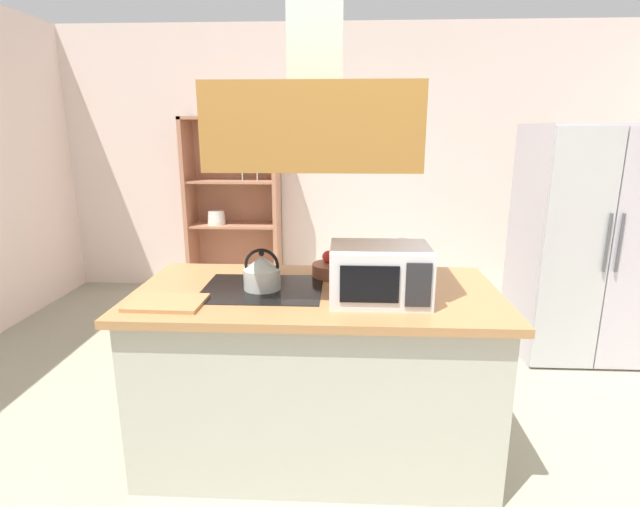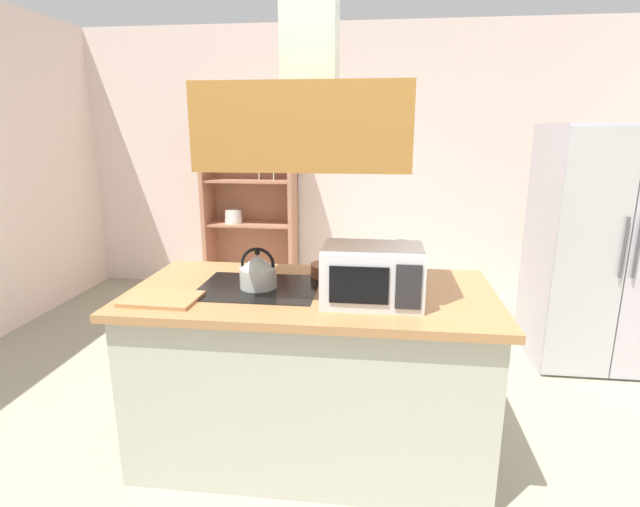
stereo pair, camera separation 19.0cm
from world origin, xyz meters
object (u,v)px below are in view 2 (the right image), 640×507
Objects in this scene: refrigerator at (603,247)px; dish_cabinet at (251,215)px; fruit_bowl at (330,268)px; wine_glass_on_counter at (402,250)px; microwave at (372,274)px; kettle at (258,271)px; cutting_board at (162,299)px.

dish_cabinet is (-2.94, 1.32, -0.06)m from refrigerator.
wine_glass_on_counter is at bearing 3.21° from fruit_bowl.
kettle is at bearing 167.56° from microwave.
refrigerator is at bearing -24.15° from dish_cabinet.
microwave is at bearing -12.44° from kettle.
fruit_bowl is at bearing -149.82° from refrigerator.
cutting_board is at bearing -148.84° from kettle.
dish_cabinet is 8.75× the size of wine_glass_on_counter.
fruit_bowl is (0.75, 0.49, 0.04)m from cutting_board.
cutting_board is (-0.40, -0.24, -0.08)m from kettle.
microwave is 2.15× the size of fruit_bowl.
dish_cabinet is at bearing 105.56° from kettle.
microwave is (0.98, 0.12, 0.12)m from cutting_board.
dish_cabinet is at bearing 114.24° from fruit_bowl.
kettle is 0.48m from cutting_board.
refrigerator is 8.37× the size of wine_glass_on_counter.
dish_cabinet is 2.64m from fruit_bowl.
wine_glass_on_counter is (1.13, 0.51, 0.14)m from cutting_board.
dish_cabinet reaches higher than wine_glass_on_counter.
dish_cabinet reaches higher than fruit_bowl.
dish_cabinet is at bearing 121.60° from wine_glass_on_counter.
wine_glass_on_counter is at bearing -144.34° from refrigerator.
cutting_board is 1.65× the size of wine_glass_on_counter.
wine_glass_on_counter is at bearing 69.28° from microwave.
microwave is at bearing -64.65° from dish_cabinet.
cutting_board is at bearing -146.75° from fruit_bowl.
refrigerator reaches higher than microwave.
kettle is 1.01× the size of wine_glass_on_counter.
refrigerator is at bearing 31.08° from cutting_board.
wine_glass_on_counter is at bearing 20.22° from kettle.
cutting_board is 0.90m from fruit_bowl.
microwave reaches higher than cutting_board.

